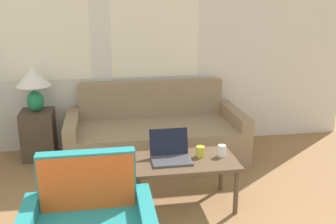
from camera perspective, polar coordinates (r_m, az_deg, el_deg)
wall_back at (r=4.97m, az=-8.79°, el=9.53°), size 6.40×0.06×2.60m
couch at (r=4.79m, az=-1.86°, el=-3.46°), size 2.09×0.93×0.87m
side_table at (r=4.98m, az=-18.24°, el=-3.12°), size 0.38×0.38×0.59m
table_lamp at (r=4.81m, az=-18.93°, el=4.11°), size 0.39×0.39×0.52m
coffee_table at (r=3.64m, az=2.27°, el=-7.74°), size 0.97×0.56×0.46m
laptop at (r=3.61m, az=0.36°, el=-6.03°), size 0.36×0.31×0.26m
cup_navy at (r=3.71m, az=7.82°, el=-5.58°), size 0.07×0.07×0.11m
cup_yellow at (r=3.69m, az=4.71°, el=-5.73°), size 0.08×0.08×0.10m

